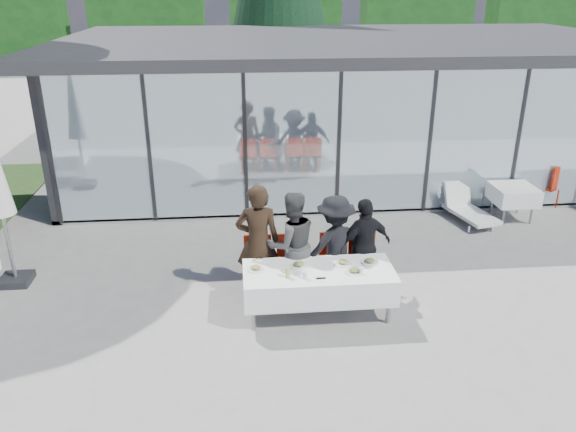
% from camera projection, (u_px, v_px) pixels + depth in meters
% --- Properties ---
extents(ground, '(90.00, 90.00, 0.00)m').
position_uv_depth(ground, '(314.00, 319.00, 8.51)').
color(ground, gray).
rests_on(ground, ground).
extents(pavilion, '(14.80, 8.80, 3.44)m').
position_uv_depth(pavilion, '(348.00, 84.00, 15.36)').
color(pavilion, gray).
rests_on(pavilion, ground).
extents(treeline, '(62.50, 2.00, 4.40)m').
position_uv_depth(treeline, '(218.00, 29.00, 33.23)').
color(treeline, '#123913').
rests_on(treeline, ground).
extents(dining_table, '(2.26, 0.96, 0.75)m').
position_uv_depth(dining_table, '(319.00, 283.00, 8.44)').
color(dining_table, white).
rests_on(dining_table, ground).
extents(diner_a, '(0.70, 0.70, 1.90)m').
position_uv_depth(diner_a, '(258.00, 242.00, 8.81)').
color(diner_a, black).
rests_on(diner_a, ground).
extents(diner_chair_a, '(0.44, 0.44, 0.97)m').
position_uv_depth(diner_chair_a, '(258.00, 262.00, 9.05)').
color(diner_chair_a, red).
rests_on(diner_chair_a, ground).
extents(diner_b, '(1.03, 1.03, 1.76)m').
position_uv_depth(diner_b, '(292.00, 244.00, 8.88)').
color(diner_b, '#464646').
rests_on(diner_b, ground).
extents(diner_chair_b, '(0.44, 0.44, 0.97)m').
position_uv_depth(diner_chair_b, '(291.00, 261.00, 9.10)').
color(diner_chair_b, red).
rests_on(diner_chair_b, ground).
extents(diner_c, '(1.38, 1.38, 1.67)m').
position_uv_depth(diner_c, '(335.00, 245.00, 8.96)').
color(diner_c, black).
rests_on(diner_c, ground).
extents(diner_chair_c, '(0.44, 0.44, 0.97)m').
position_uv_depth(diner_chair_c, '(333.00, 259.00, 9.16)').
color(diner_chair_c, red).
rests_on(diner_chair_c, ground).
extents(diner_d, '(1.19, 1.19, 1.61)m').
position_uv_depth(diner_d, '(364.00, 246.00, 9.01)').
color(diner_d, black).
rests_on(diner_d, ground).
extents(diner_chair_d, '(0.44, 0.44, 0.97)m').
position_uv_depth(diner_chair_d, '(362.00, 258.00, 9.20)').
color(diner_chair_d, red).
rests_on(diner_chair_d, ground).
extents(plate_a, '(0.27, 0.27, 0.07)m').
position_uv_depth(plate_a, '(256.00, 268.00, 8.36)').
color(plate_a, white).
rests_on(plate_a, dining_table).
extents(plate_b, '(0.27, 0.27, 0.07)m').
position_uv_depth(plate_b, '(299.00, 265.00, 8.46)').
color(plate_b, white).
rests_on(plate_b, dining_table).
extents(plate_c, '(0.27, 0.27, 0.07)m').
position_uv_depth(plate_c, '(343.00, 263.00, 8.53)').
color(plate_c, white).
rests_on(plate_c, dining_table).
extents(plate_d, '(0.27, 0.27, 0.07)m').
position_uv_depth(plate_d, '(370.00, 261.00, 8.57)').
color(plate_d, white).
rests_on(plate_d, dining_table).
extents(plate_extra, '(0.27, 0.27, 0.07)m').
position_uv_depth(plate_extra, '(354.00, 271.00, 8.28)').
color(plate_extra, white).
rests_on(plate_extra, dining_table).
extents(juice_bottle, '(0.06, 0.06, 0.16)m').
position_uv_depth(juice_bottle, '(288.00, 272.00, 8.12)').
color(juice_bottle, '#8CC552').
rests_on(juice_bottle, dining_table).
extents(drinking_glasses, '(0.91, 0.13, 0.10)m').
position_uv_depth(drinking_glasses, '(333.00, 273.00, 8.17)').
color(drinking_glasses, silver).
rests_on(drinking_glasses, dining_table).
extents(folded_eyeglasses, '(0.14, 0.03, 0.01)m').
position_uv_depth(folded_eyeglasses, '(321.00, 278.00, 8.11)').
color(folded_eyeglasses, black).
rests_on(folded_eyeglasses, dining_table).
extents(spare_table_right, '(0.86, 0.86, 0.74)m').
position_uv_depth(spare_table_right, '(513.00, 195.00, 11.90)').
color(spare_table_right, white).
rests_on(spare_table_right, ground).
extents(spare_chair_b, '(0.61, 0.61, 0.97)m').
position_uv_depth(spare_chair_b, '(552.00, 184.00, 12.58)').
color(spare_chair_b, red).
rests_on(spare_chair_b, ground).
extents(lounger, '(0.89, 1.43, 0.72)m').
position_uv_depth(lounger, '(467.00, 208.00, 12.00)').
color(lounger, white).
rests_on(lounger, ground).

